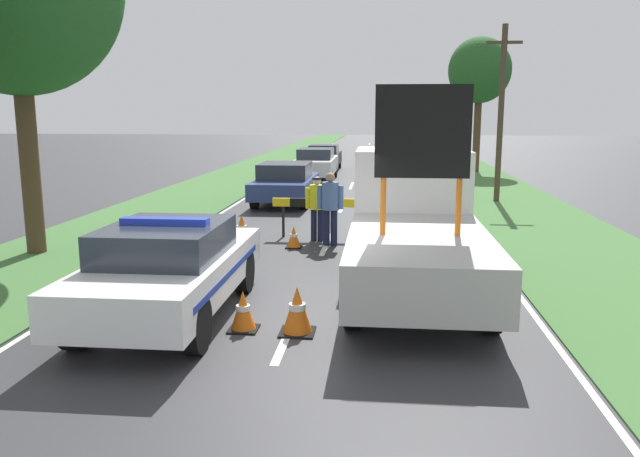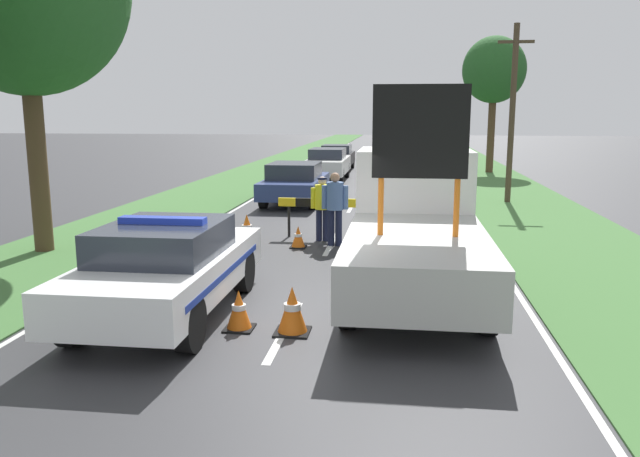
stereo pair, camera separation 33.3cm
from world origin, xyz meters
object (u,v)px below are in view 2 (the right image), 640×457
at_px(road_barrier, 330,206).
at_px(pedestrian_civilian, 335,203).
at_px(queued_car_van_white, 328,164).
at_px(queued_car_sedan_black, 337,157).
at_px(traffic_cone_near_police, 298,237).
at_px(queued_car_hatch_blue, 295,182).
at_px(work_truck, 415,223).
at_px(utility_pole, 512,112).
at_px(traffic_cone_centre_front, 239,310).
at_px(queued_car_wagon_maroon, 407,151).
at_px(traffic_cone_near_truck, 247,229).
at_px(police_car, 168,267).
at_px(traffic_cone_behind_barrier, 292,310).
at_px(police_officer, 322,203).
at_px(roadside_tree_near_right, 494,71).

xyz_separation_m(road_barrier, pedestrian_civilian, (0.21, -0.93, 0.20)).
height_order(queued_car_van_white, queued_car_sedan_black, queued_car_van_white).
height_order(traffic_cone_near_police, queued_car_hatch_blue, queued_car_hatch_blue).
bearing_deg(work_truck, traffic_cone_near_police, -46.24).
height_order(work_truck, queued_car_hatch_blue, work_truck).
bearing_deg(utility_pole, queued_car_van_white, 138.06).
distance_m(pedestrian_civilian, queued_car_sedan_black, 19.89).
xyz_separation_m(traffic_cone_centre_front, queued_car_sedan_black, (-1.22, 25.79, 0.44)).
distance_m(queued_car_van_white, queued_car_wagon_maroon, 11.66).
xyz_separation_m(pedestrian_civilian, traffic_cone_near_truck, (-2.14, -0.04, -0.67)).
relative_size(work_truck, traffic_cone_near_police, 12.13).
height_order(work_truck, traffic_cone_near_police, work_truck).
bearing_deg(traffic_cone_centre_front, road_barrier, 85.40).
height_order(police_car, pedestrian_civilian, pedestrian_civilian).
distance_m(work_truck, queued_car_sedan_black, 23.33).
height_order(traffic_cone_behind_barrier, queued_car_hatch_blue, queued_car_hatch_blue).
bearing_deg(traffic_cone_behind_barrier, queued_car_van_white, 95.28).
bearing_deg(utility_pole, traffic_cone_near_police, -126.33).
relative_size(work_truck, queued_car_hatch_blue, 1.38).
distance_m(queued_car_van_white, utility_pole, 9.90).
distance_m(queued_car_hatch_blue, queued_car_van_white, 7.48).
relative_size(traffic_cone_near_police, queued_car_sedan_black, 0.13).
xyz_separation_m(police_officer, queued_car_van_white, (-1.49, 13.87, -0.16)).
xyz_separation_m(queued_car_sedan_black, queued_car_wagon_maroon, (3.85, 5.66, 0.01)).
height_order(pedestrian_civilian, traffic_cone_near_truck, pedestrian_civilian).
bearing_deg(police_car, work_truck, 27.30).
relative_size(roadside_tree_near_right, utility_pole, 1.15).
distance_m(work_truck, pedestrian_civilian, 3.70).
bearing_deg(queued_car_hatch_blue, traffic_cone_near_truck, 90.04).
bearing_deg(traffic_cone_behind_barrier, queued_car_sedan_black, 94.48).
xyz_separation_m(road_barrier, queued_car_sedan_black, (-1.78, 18.85, -0.09)).
relative_size(queued_car_sedan_black, queued_car_wagon_maroon, 0.95).
distance_m(queued_car_hatch_blue, queued_car_wagon_maroon, 18.95).
bearing_deg(traffic_cone_near_truck, traffic_cone_behind_barrier, -70.18).
bearing_deg(traffic_cone_centre_front, traffic_cone_near_truck, 102.89).
bearing_deg(traffic_cone_centre_front, queued_car_sedan_black, 92.71).
relative_size(work_truck, police_officer, 3.92).
distance_m(police_officer, utility_pole, 9.61).
bearing_deg(traffic_cone_behind_barrier, queued_car_wagon_maroon, 86.67).
bearing_deg(roadside_tree_near_right, traffic_cone_near_police, -109.59).
xyz_separation_m(traffic_cone_behind_barrier, queued_car_hatch_blue, (-2.17, 12.98, 0.39)).
bearing_deg(queued_car_sedan_black, utility_pole, 121.65).
distance_m(police_car, pedestrian_civilian, 5.89).
bearing_deg(queued_car_sedan_black, traffic_cone_near_police, 93.30).
height_order(traffic_cone_centre_front, traffic_cone_behind_barrier, traffic_cone_behind_barrier).
xyz_separation_m(police_car, traffic_cone_near_police, (1.19, 5.19, -0.53)).
distance_m(traffic_cone_behind_barrier, queued_car_wagon_maroon, 31.56).
height_order(road_barrier, traffic_cone_centre_front, road_barrier).
distance_m(traffic_cone_near_police, roadside_tree_near_right, 21.43).
xyz_separation_m(road_barrier, queued_car_hatch_blue, (-1.93, 6.00, -0.09)).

